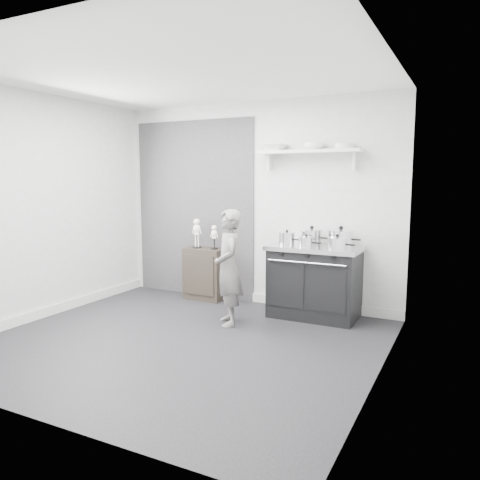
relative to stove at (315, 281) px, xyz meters
name	(u,v)px	position (x,y,z in m)	size (l,w,h in m)	color
ground	(181,341)	(-0.97, -1.48, -0.45)	(4.00, 4.00, 0.00)	black
room_shell	(179,184)	(-1.06, -1.33, 1.19)	(4.02, 3.62, 2.71)	#B6B6B4
wall_shelf	(309,152)	(-0.17, 0.20, 1.56)	(1.30, 0.26, 0.24)	silver
stove	(315,281)	(0.00, 0.00, 0.00)	(1.10, 0.69, 0.88)	black
side_cabinet	(205,274)	(-1.63, 0.13, -0.08)	(0.55, 0.32, 0.72)	black
child	(228,268)	(-0.80, -0.73, 0.23)	(0.49, 0.32, 1.34)	slate
pot_front_left	(287,238)	(-0.34, -0.07, 0.52)	(0.28, 0.19, 0.19)	silver
pot_back_left	(312,237)	(-0.09, 0.11, 0.53)	(0.36, 0.27, 0.23)	silver
pot_back_right	(341,238)	(0.28, 0.09, 0.54)	(0.39, 0.30, 0.25)	silver
pot_front_right	(337,243)	(0.32, -0.18, 0.51)	(0.32, 0.23, 0.18)	silver
pot_front_center	(306,242)	(-0.07, -0.15, 0.50)	(0.28, 0.19, 0.15)	silver
skeleton_full	(197,231)	(-1.76, 0.13, 0.51)	(0.13, 0.09, 0.48)	white
skeleton_torso	(214,235)	(-1.48, 0.13, 0.47)	(0.11, 0.07, 0.38)	white
bowl_large	(274,147)	(-0.63, 0.19, 1.64)	(0.33, 0.33, 0.08)	white
bowl_small	(314,146)	(-0.11, 0.19, 1.63)	(0.26, 0.26, 0.08)	white
plate_stack	(345,146)	(0.27, 0.19, 1.62)	(0.23, 0.23, 0.06)	silver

